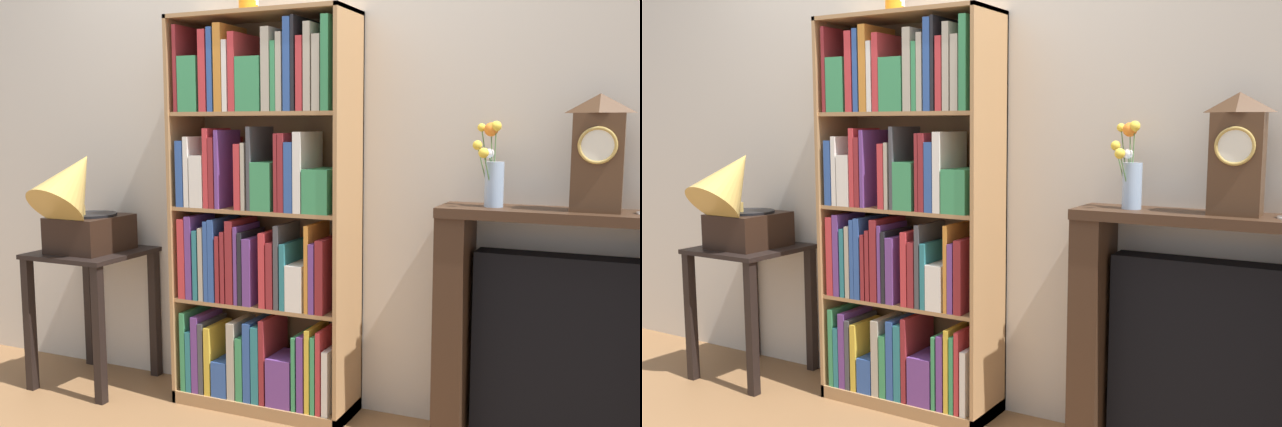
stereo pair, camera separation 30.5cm
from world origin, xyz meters
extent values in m
cube|color=brown|center=(0.00, 0.00, -0.01)|extent=(7.88, 6.40, 0.02)
cube|color=beige|center=(0.19, 0.31, 1.30)|extent=(4.88, 0.08, 2.60)
cube|color=#A87A4C|center=(-0.41, 0.12, 0.90)|extent=(0.02, 0.31, 1.79)
cube|color=#A87A4C|center=(0.41, 0.12, 0.90)|extent=(0.02, 0.31, 1.79)
cube|color=brown|center=(0.00, 0.27, 0.90)|extent=(0.84, 0.01, 1.79)
cube|color=#A87A4C|center=(0.00, 0.12, 1.78)|extent=(0.84, 0.31, 0.02)
cube|color=#A87A4C|center=(0.00, 0.12, 0.03)|extent=(0.84, 0.31, 0.06)
cube|color=#388E56|center=(-0.37, 0.09, 0.25)|extent=(0.03, 0.24, 0.38)
cube|color=teal|center=(-0.34, 0.09, 0.20)|extent=(0.03, 0.23, 0.29)
cube|color=#663884|center=(-0.30, 0.09, 0.24)|extent=(0.04, 0.22, 0.36)
cube|color=#424247|center=(-0.27, 0.09, 0.23)|extent=(0.02, 0.22, 0.34)
cube|color=gold|center=(-0.23, 0.08, 0.22)|extent=(0.03, 0.20, 0.32)
cube|color=#2D519E|center=(-0.17, 0.08, 0.14)|extent=(0.08, 0.22, 0.17)
cube|color=#B2A893|center=(-0.11, 0.08, 0.24)|extent=(0.04, 0.20, 0.36)
cube|color=#388E56|center=(-0.06, 0.09, 0.21)|extent=(0.03, 0.23, 0.29)
cube|color=#2D519E|center=(-0.02, 0.09, 0.24)|extent=(0.04, 0.22, 0.37)
cube|color=teal|center=(0.02, 0.09, 0.24)|extent=(0.04, 0.22, 0.35)
cube|color=maroon|center=(0.05, 0.09, 0.25)|extent=(0.02, 0.24, 0.39)
cube|color=#663884|center=(0.13, 0.07, 0.17)|extent=(0.12, 0.18, 0.22)
cube|color=#388E56|center=(0.21, 0.08, 0.23)|extent=(0.02, 0.21, 0.33)
cube|color=#663884|center=(0.24, 0.10, 0.23)|extent=(0.03, 0.25, 0.34)
cube|color=gold|center=(0.28, 0.08, 0.25)|extent=(0.02, 0.22, 0.37)
cube|color=#388E56|center=(0.30, 0.08, 0.23)|extent=(0.02, 0.21, 0.34)
cube|color=#C63338|center=(0.33, 0.10, 0.24)|extent=(0.02, 0.24, 0.37)
cube|color=white|center=(0.36, 0.11, 0.20)|extent=(0.03, 0.26, 0.29)
cube|color=#A87A4C|center=(0.00, 0.12, 0.50)|extent=(0.81, 0.29, 0.02)
cube|color=#C63338|center=(-0.36, 0.10, 0.69)|extent=(0.04, 0.24, 0.37)
cube|color=#663884|center=(-0.32, 0.08, 0.70)|extent=(0.03, 0.21, 0.38)
cube|color=teal|center=(-0.29, 0.07, 0.67)|extent=(0.02, 0.20, 0.32)
cube|color=#B2A893|center=(-0.26, 0.09, 0.67)|extent=(0.02, 0.24, 0.34)
cube|color=#2D519E|center=(-0.23, 0.10, 0.69)|extent=(0.02, 0.24, 0.37)
cube|color=#2D519E|center=(-0.20, 0.09, 0.69)|extent=(0.03, 0.24, 0.38)
cube|color=maroon|center=(-0.17, 0.11, 0.66)|extent=(0.02, 0.26, 0.30)
cube|color=maroon|center=(-0.14, 0.09, 0.67)|extent=(0.02, 0.22, 0.33)
cube|color=maroon|center=(-0.11, 0.09, 0.69)|extent=(0.04, 0.24, 0.38)
cube|color=#663884|center=(-0.07, 0.08, 0.68)|extent=(0.02, 0.22, 0.35)
cube|color=black|center=(-0.05, 0.08, 0.67)|extent=(0.02, 0.22, 0.33)
cube|color=#663884|center=(-0.02, 0.10, 0.66)|extent=(0.04, 0.24, 0.30)
cube|color=#C63338|center=(0.06, 0.08, 0.67)|extent=(0.03, 0.22, 0.33)
cube|color=maroon|center=(0.10, 0.08, 0.65)|extent=(0.03, 0.21, 0.29)
cube|color=#424247|center=(0.13, 0.08, 0.69)|extent=(0.02, 0.22, 0.37)
cube|color=teal|center=(0.16, 0.10, 0.65)|extent=(0.02, 0.25, 0.29)
cube|color=white|center=(0.21, 0.09, 0.61)|extent=(0.08, 0.23, 0.20)
cube|color=orange|center=(0.27, 0.09, 0.70)|extent=(0.02, 0.24, 0.38)
cube|color=#663884|center=(0.30, 0.08, 0.66)|extent=(0.03, 0.22, 0.30)
cube|color=maroon|center=(0.33, 0.07, 0.67)|extent=(0.04, 0.20, 0.32)
cube|color=#A87A4C|center=(0.00, 0.12, 0.93)|extent=(0.81, 0.29, 0.02)
cube|color=#2D519E|center=(-0.36, 0.09, 1.08)|extent=(0.04, 0.24, 0.30)
cube|color=white|center=(-0.32, 0.09, 1.09)|extent=(0.02, 0.23, 0.32)
cube|color=white|center=(-0.27, 0.09, 1.05)|extent=(0.07, 0.23, 0.23)
cube|color=#C63338|center=(-0.22, 0.08, 1.11)|extent=(0.02, 0.20, 0.36)
cube|color=maroon|center=(-0.19, 0.10, 1.09)|extent=(0.03, 0.26, 0.32)
cube|color=#663884|center=(-0.16, 0.07, 1.11)|extent=(0.02, 0.20, 0.35)
cube|color=#C63338|center=(-0.06, 0.09, 1.08)|extent=(0.03, 0.24, 0.29)
cube|color=#B2A893|center=(-0.03, 0.09, 1.08)|extent=(0.02, 0.24, 0.29)
cube|color=#424247|center=(0.00, 0.09, 1.12)|extent=(0.02, 0.22, 0.36)
cube|color=#388E56|center=(0.06, 0.08, 1.04)|extent=(0.10, 0.20, 0.21)
cube|color=maroon|center=(0.13, 0.10, 1.10)|extent=(0.02, 0.26, 0.34)
cube|color=maroon|center=(0.16, 0.08, 1.10)|extent=(0.03, 0.22, 0.34)
cube|color=#2D519E|center=(0.19, 0.08, 1.08)|extent=(0.04, 0.22, 0.30)
cube|color=white|center=(0.23, 0.09, 1.11)|extent=(0.04, 0.23, 0.34)
cube|color=#388E56|center=(0.31, 0.08, 1.03)|extent=(0.12, 0.22, 0.19)
cube|color=#A87A4C|center=(0.00, 0.12, 1.35)|extent=(0.81, 0.29, 0.02)
cube|color=maroon|center=(-0.37, 0.10, 1.55)|extent=(0.02, 0.26, 0.38)
cube|color=#388E56|center=(-0.31, 0.07, 1.49)|extent=(0.10, 0.20, 0.25)
cube|color=#C63338|center=(-0.23, 0.09, 1.54)|extent=(0.04, 0.23, 0.36)
cube|color=#2D519E|center=(-0.19, 0.10, 1.54)|extent=(0.03, 0.25, 0.36)
cube|color=orange|center=(-0.15, 0.09, 1.55)|extent=(0.04, 0.23, 0.38)
cube|color=white|center=(-0.11, 0.09, 1.52)|extent=(0.02, 0.24, 0.31)
cube|color=#C63338|center=(-0.08, 0.10, 1.53)|extent=(0.03, 0.25, 0.34)
cube|color=#388E56|center=(0.00, 0.09, 1.48)|extent=(0.12, 0.24, 0.23)
cube|color=#B2A893|center=(0.09, 0.10, 1.54)|extent=(0.04, 0.24, 0.35)
cube|color=#388E56|center=(0.12, 0.11, 1.51)|extent=(0.02, 0.26, 0.29)
cube|color=#B2A893|center=(0.15, 0.08, 1.53)|extent=(0.03, 0.22, 0.32)
cube|color=#2D519E|center=(0.19, 0.10, 1.56)|extent=(0.03, 0.25, 0.38)
cube|color=black|center=(0.21, 0.10, 1.56)|extent=(0.02, 0.26, 0.39)
cube|color=#C63338|center=(0.24, 0.08, 1.52)|extent=(0.03, 0.22, 0.31)
cube|color=#B2A893|center=(0.28, 0.07, 1.54)|extent=(0.03, 0.20, 0.36)
cube|color=#B2A893|center=(0.32, 0.09, 1.52)|extent=(0.03, 0.23, 0.31)
cube|color=#388E56|center=(0.36, 0.09, 1.56)|extent=(0.03, 0.24, 0.38)
cylinder|color=orange|center=(-0.07, 0.12, 1.84)|extent=(0.08, 0.08, 0.10)
cube|color=black|center=(-0.94, 0.03, 0.67)|extent=(0.50, 0.48, 0.02)
cube|color=black|center=(-1.16, -0.18, 0.33)|extent=(0.04, 0.04, 0.66)
cube|color=black|center=(-0.72, -0.18, 0.33)|extent=(0.04, 0.04, 0.66)
cube|color=black|center=(-1.16, 0.24, 0.33)|extent=(0.04, 0.04, 0.66)
cube|color=black|center=(-0.72, 0.24, 0.33)|extent=(0.04, 0.04, 0.66)
cube|color=black|center=(-0.94, 0.03, 0.77)|extent=(0.31, 0.34, 0.18)
cylinder|color=black|center=(-0.94, 0.03, 0.86)|extent=(0.26, 0.26, 0.01)
cylinder|color=#B79347|center=(-0.94, -0.02, 0.89)|extent=(0.03, 0.03, 0.06)
cone|color=#B79347|center=(-0.94, -0.08, 1.04)|extent=(0.29, 0.43, 0.44)
cube|color=#382316|center=(1.33, 0.14, 0.96)|extent=(1.03, 0.27, 0.04)
cube|color=#382316|center=(0.87, 0.14, 0.47)|extent=(0.12, 0.24, 0.94)
cube|color=black|center=(1.33, 0.18, 0.43)|extent=(0.75, 0.13, 0.76)
cube|color=#472D1C|center=(1.39, 0.14, 1.17)|extent=(0.18, 0.12, 0.36)
pyramid|color=#472D1C|center=(1.39, 0.14, 1.39)|extent=(0.18, 0.12, 0.07)
cylinder|color=silver|center=(1.39, 0.08, 1.23)|extent=(0.12, 0.01, 0.12)
torus|color=#B79347|center=(1.39, 0.07, 1.23)|extent=(0.14, 0.01, 0.14)
cylinder|color=#99B2D1|center=(1.02, 0.14, 1.07)|extent=(0.07, 0.07, 0.18)
cylinder|color=#4C753D|center=(1.01, 0.15, 1.10)|extent=(0.04, 0.03, 0.20)
sphere|color=silver|center=(0.99, 0.17, 1.19)|extent=(0.04, 0.04, 0.04)
cylinder|color=#4C753D|center=(1.00, 0.10, 1.10)|extent=(0.04, 0.05, 0.20)
sphere|color=yellow|center=(0.99, 0.08, 1.20)|extent=(0.04, 0.04, 0.04)
cylinder|color=#4C753D|center=(1.02, 0.15, 1.15)|extent=(0.01, 0.02, 0.30)
sphere|color=yellow|center=(1.02, 0.16, 1.30)|extent=(0.04, 0.04, 0.04)
cylinder|color=#4C753D|center=(0.98, 0.15, 1.11)|extent=(0.06, 0.01, 0.23)
sphere|color=yellow|center=(0.95, 0.14, 1.23)|extent=(0.04, 0.04, 0.04)
cylinder|color=#4C753D|center=(1.01, 0.16, 1.14)|extent=(0.02, 0.02, 0.29)
sphere|color=orange|center=(1.00, 0.16, 1.29)|extent=(0.06, 0.06, 0.06)
cylinder|color=#4C753D|center=(0.98, 0.17, 1.15)|extent=(0.06, 0.05, 0.30)
sphere|color=yellow|center=(0.95, 0.19, 1.30)|extent=(0.03, 0.03, 0.03)
camera|label=1|loc=(1.53, -2.65, 1.31)|focal=39.39mm
camera|label=2|loc=(1.80, -2.51, 1.31)|focal=39.39mm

